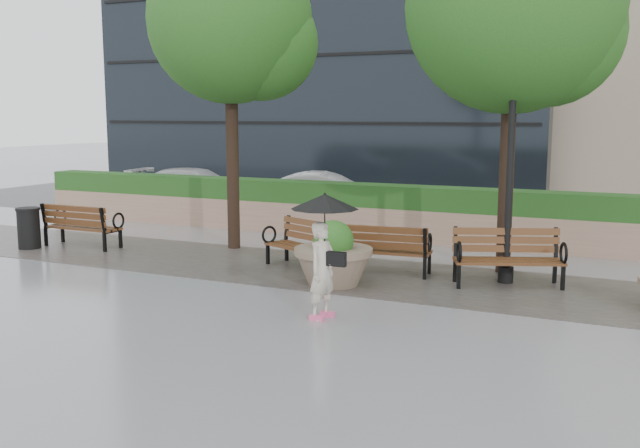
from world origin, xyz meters
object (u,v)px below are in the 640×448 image
at_px(trash_bin, 29,229).
at_px(car_left, 197,188).
at_px(bench_2, 383,259).
at_px(pedestrian, 324,244).
at_px(bench_1, 304,255).
at_px(planter_left, 333,260).
at_px(lamppost, 510,174).
at_px(bench_0, 82,235).
at_px(bench_3, 508,270).
at_px(car_right, 326,194).

distance_m(trash_bin, car_left, 7.66).
bearing_deg(bench_2, pedestrian, 87.32).
bearing_deg(bench_1, planter_left, -19.45).
distance_m(bench_2, lamppost, 2.89).
bearing_deg(planter_left, lamppost, 28.05).
height_order(bench_2, pedestrian, pedestrian).
height_order(bench_0, bench_1, bench_0).
relative_size(bench_1, lamppost, 0.42).
relative_size(bench_1, bench_3, 0.94).
bearing_deg(bench_0, pedestrian, 159.25).
bearing_deg(bench_1, car_right, 134.24).
distance_m(bench_1, car_right, 7.58).
xyz_separation_m(planter_left, car_left, (-8.37, 7.96, 0.19)).
xyz_separation_m(bench_3, planter_left, (-2.88, -1.24, 0.16)).
bearing_deg(bench_3, lamppost, 85.25).
bearing_deg(trash_bin, bench_3, 4.94).
relative_size(bench_3, car_right, 0.51).
bearing_deg(planter_left, car_left, 136.45).
distance_m(lamppost, pedestrian, 4.15).
height_order(bench_0, planter_left, planter_left).
bearing_deg(car_left, bench_0, -177.75).
bearing_deg(bench_2, bench_3, 173.58).
height_order(planter_left, pedestrian, pedestrian).
xyz_separation_m(bench_0, car_right, (3.02, 7.09, 0.36)).
relative_size(bench_2, pedestrian, 1.00).
relative_size(planter_left, pedestrian, 0.75).
relative_size(planter_left, lamppost, 0.31).
height_order(bench_0, lamppost, lamppost).
relative_size(trash_bin, pedestrian, 0.48).
distance_m(bench_1, pedestrian, 3.56).
relative_size(bench_2, planter_left, 1.33).
bearing_deg(bench_0, lamppost, -176.16).
xyz_separation_m(bench_0, lamppost, (9.60, 0.53, 1.71)).
bearing_deg(bench_3, car_left, 127.62).
relative_size(bench_0, planter_left, 1.33).
bearing_deg(bench_0, bench_1, -179.11).
xyz_separation_m(lamppost, pedestrian, (-2.10, -3.47, -0.86)).
xyz_separation_m(planter_left, lamppost, (2.80, 1.49, 1.55)).
bearing_deg(car_left, pedestrian, -148.05).
bearing_deg(pedestrian, bench_1, 44.59).
height_order(bench_0, car_left, car_left).
bearing_deg(trash_bin, pedestrian, -15.17).
bearing_deg(bench_1, bench_0, -156.51).
distance_m(bench_1, bench_3, 3.95).
bearing_deg(lamppost, pedestrian, -121.15).
relative_size(bench_3, pedestrian, 1.08).
bearing_deg(bench_1, lamppost, 30.79).
relative_size(planter_left, car_left, 0.32).
height_order(bench_2, trash_bin, bench_2).
height_order(bench_2, car_left, car_left).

